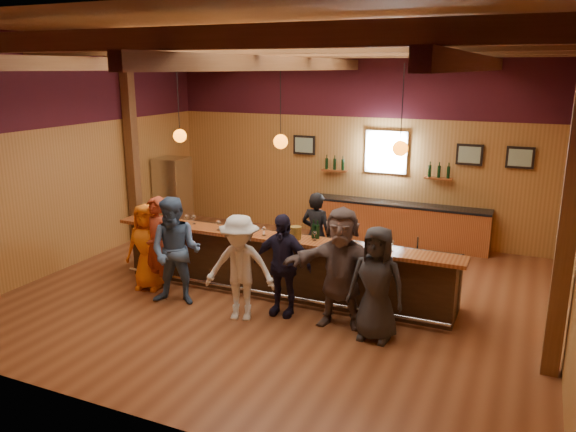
# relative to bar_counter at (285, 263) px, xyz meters

# --- Properties ---
(room) EXTENTS (9.04, 9.00, 4.52)m
(room) POSITION_rel_bar_counter_xyz_m (-0.02, -0.09, 2.69)
(room) COLOR brown
(room) RESTS_ON ground
(bar_counter) EXTENTS (6.30, 1.07, 1.11)m
(bar_counter) POSITION_rel_bar_counter_xyz_m (0.00, 0.00, 0.00)
(bar_counter) COLOR black
(bar_counter) RESTS_ON ground
(back_bar_cabinet) EXTENTS (4.00, 0.52, 0.95)m
(back_bar_cabinet) POSITION_rel_bar_counter_xyz_m (1.18, 3.57, -0.05)
(back_bar_cabinet) COLOR brown
(back_bar_cabinet) RESTS_ON ground
(window) EXTENTS (0.95, 0.09, 0.95)m
(window) POSITION_rel_bar_counter_xyz_m (0.78, 3.80, 1.53)
(window) COLOR silver
(window) RESTS_ON room
(framed_pictures) EXTENTS (5.35, 0.05, 0.45)m
(framed_pictures) POSITION_rel_bar_counter_xyz_m (1.65, 3.79, 1.58)
(framed_pictures) COLOR black
(framed_pictures) RESTS_ON room
(wine_shelves) EXTENTS (3.00, 0.18, 0.30)m
(wine_shelves) POSITION_rel_bar_counter_xyz_m (0.78, 3.73, 1.10)
(wine_shelves) COLOR brown
(wine_shelves) RESTS_ON room
(pendant_lights) EXTENTS (4.24, 0.24, 1.37)m
(pendant_lights) POSITION_rel_bar_counter_xyz_m (-0.02, -0.15, 2.19)
(pendant_lights) COLOR black
(pendant_lights) RESTS_ON room
(stainless_fridge) EXTENTS (0.70, 0.70, 1.80)m
(stainless_fridge) POSITION_rel_bar_counter_xyz_m (-4.12, 2.45, 0.38)
(stainless_fridge) COLOR silver
(stainless_fridge) RESTS_ON ground
(customer_orange) EXTENTS (0.84, 0.62, 1.57)m
(customer_orange) POSITION_rel_bar_counter_xyz_m (-2.31, -0.89, 0.27)
(customer_orange) COLOR orange
(customer_orange) RESTS_ON ground
(customer_redvest) EXTENTS (0.73, 0.58, 1.74)m
(customer_redvest) POSITION_rel_bar_counter_xyz_m (-2.01, -0.99, 0.35)
(customer_redvest) COLOR #9D351C
(customer_redvest) RESTS_ON ground
(customer_denim) EXTENTS (1.03, 0.89, 1.84)m
(customer_denim) POSITION_rel_bar_counter_xyz_m (-1.45, -1.25, 0.40)
(customer_denim) COLOR #435E86
(customer_denim) RESTS_ON ground
(customer_white) EXTENTS (1.23, 0.90, 1.71)m
(customer_white) POSITION_rel_bar_counter_xyz_m (-0.17, -1.36, 0.33)
(customer_white) COLOR silver
(customer_white) RESTS_ON ground
(customer_navy) EXTENTS (0.99, 0.42, 1.68)m
(customer_navy) POSITION_rel_bar_counter_xyz_m (0.35, -0.91, 0.32)
(customer_navy) COLOR black
(customer_navy) RESTS_ON ground
(customer_brown) EXTENTS (1.81, 0.80, 1.88)m
(customer_brown) POSITION_rel_bar_counter_xyz_m (1.35, -0.92, 0.42)
(customer_brown) COLOR #5E4E4B
(customer_brown) RESTS_ON ground
(customer_dark) EXTENTS (0.86, 0.58, 1.72)m
(customer_dark) POSITION_rel_bar_counter_xyz_m (1.96, -1.14, 0.34)
(customer_dark) COLOR #272629
(customer_dark) RESTS_ON ground
(bartender) EXTENTS (0.64, 0.46, 1.67)m
(bartender) POSITION_rel_bar_counter_xyz_m (0.25, 0.85, 0.31)
(bartender) COLOR black
(bartender) RESTS_ON ground
(ice_bucket) EXTENTS (0.20, 0.20, 0.21)m
(ice_bucket) POSITION_rel_bar_counter_xyz_m (0.34, -0.34, 0.70)
(ice_bucket) COLOR brown
(ice_bucket) RESTS_ON bar_counter
(bottle_a) EXTENTS (0.07, 0.07, 0.32)m
(bottle_a) POSITION_rel_bar_counter_xyz_m (0.60, -0.17, 0.71)
(bottle_a) COLOR black
(bottle_a) RESTS_ON bar_counter
(bottle_b) EXTENTS (0.07, 0.07, 0.32)m
(bottle_b) POSITION_rel_bar_counter_xyz_m (0.67, -0.17, 0.71)
(bottle_b) COLOR black
(bottle_b) RESTS_ON bar_counter
(glass_a) EXTENTS (0.09, 0.09, 0.20)m
(glass_a) POSITION_rel_bar_counter_xyz_m (-2.78, -0.37, 0.73)
(glass_a) COLOR silver
(glass_a) RESTS_ON bar_counter
(glass_b) EXTENTS (0.08, 0.08, 0.18)m
(glass_b) POSITION_rel_bar_counter_xyz_m (-1.85, -0.30, 0.72)
(glass_b) COLOR silver
(glass_b) RESTS_ON bar_counter
(glass_c) EXTENTS (0.08, 0.08, 0.18)m
(glass_c) POSITION_rel_bar_counter_xyz_m (-1.73, -0.24, 0.71)
(glass_c) COLOR silver
(glass_c) RESTS_ON bar_counter
(glass_d) EXTENTS (0.08, 0.08, 0.18)m
(glass_d) POSITION_rel_bar_counter_xyz_m (-1.12, -0.41, 0.71)
(glass_d) COLOR silver
(glass_d) RESTS_ON bar_counter
(glass_e) EXTENTS (0.07, 0.07, 0.16)m
(glass_e) POSITION_rel_bar_counter_xyz_m (-0.23, -0.37, 0.70)
(glass_e) COLOR silver
(glass_e) RESTS_ON bar_counter
(glass_f) EXTENTS (0.07, 0.07, 0.16)m
(glass_f) POSITION_rel_bar_counter_xyz_m (0.66, -0.29, 0.70)
(glass_f) COLOR silver
(glass_f) RESTS_ON bar_counter
(glass_g) EXTENTS (0.08, 0.08, 0.18)m
(glass_g) POSITION_rel_bar_counter_xyz_m (1.29, -0.32, 0.72)
(glass_g) COLOR silver
(glass_g) RESTS_ON bar_counter
(glass_h) EXTENTS (0.08, 0.08, 0.18)m
(glass_h) POSITION_rel_bar_counter_xyz_m (1.97, -0.32, 0.72)
(glass_h) COLOR silver
(glass_h) RESTS_ON bar_counter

